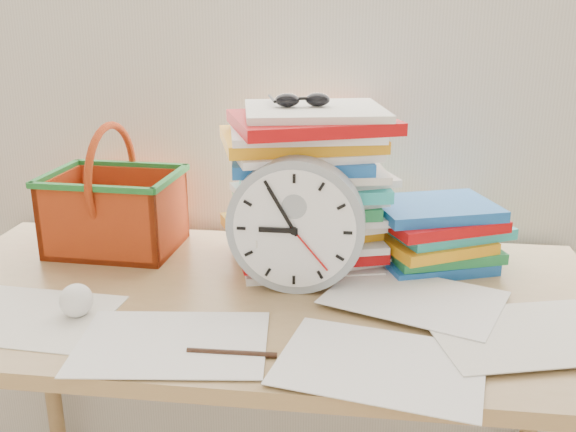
# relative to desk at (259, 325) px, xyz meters

# --- Properties ---
(curtain) EXTENTS (2.40, 0.01, 2.50)m
(curtain) POSITION_rel_desk_xyz_m (0.00, 0.38, 0.62)
(curtain) COLOR silver
(curtain) RESTS_ON room_shell
(desk) EXTENTS (1.40, 0.70, 0.75)m
(desk) POSITION_rel_desk_xyz_m (0.00, 0.00, 0.00)
(desk) COLOR #987747
(desk) RESTS_ON ground
(paper_stack) EXTENTS (0.42, 0.38, 0.35)m
(paper_stack) POSITION_rel_desk_xyz_m (0.08, 0.17, 0.25)
(paper_stack) COLOR white
(paper_stack) RESTS_ON desk
(clock) EXTENTS (0.27, 0.05, 0.27)m
(clock) POSITION_rel_desk_xyz_m (0.07, 0.02, 0.21)
(clock) COLOR #92999F
(clock) RESTS_ON desk
(sunglasses) EXTENTS (0.16, 0.14, 0.03)m
(sunglasses) POSITION_rel_desk_xyz_m (0.07, 0.18, 0.44)
(sunglasses) COLOR black
(sunglasses) RESTS_ON paper_stack
(book_stack) EXTENTS (0.33, 0.30, 0.14)m
(book_stack) POSITION_rel_desk_xyz_m (0.38, 0.19, 0.15)
(book_stack) COLOR white
(book_stack) RESTS_ON desk
(basket) EXTENTS (0.30, 0.24, 0.29)m
(basket) POSITION_rel_desk_xyz_m (-0.37, 0.20, 0.22)
(basket) COLOR #BC3E12
(basket) RESTS_ON desk
(crumpled_ball) EXTENTS (0.06, 0.06, 0.06)m
(crumpled_ball) POSITION_rel_desk_xyz_m (-0.32, -0.15, 0.11)
(crumpled_ball) COLOR white
(crumpled_ball) RESTS_ON desk
(pen) EXTENTS (0.15, 0.01, 0.01)m
(pen) POSITION_rel_desk_xyz_m (-0.00, -0.25, 0.08)
(pen) COLOR black
(pen) RESTS_ON desk
(scattered_papers) EXTENTS (1.26, 0.42, 0.02)m
(scattered_papers) POSITION_rel_desk_xyz_m (0.00, 0.00, 0.08)
(scattered_papers) COLOR white
(scattered_papers) RESTS_ON desk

